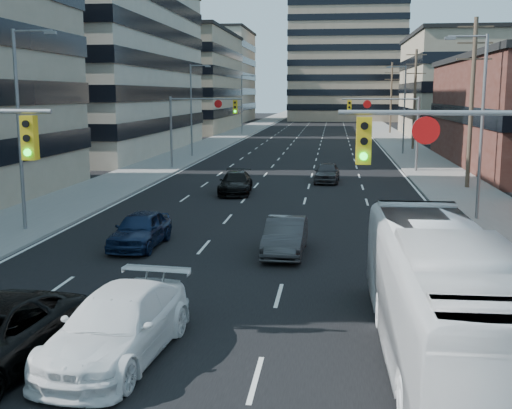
% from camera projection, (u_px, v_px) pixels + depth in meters
% --- Properties ---
extents(road_surface, '(18.00, 300.00, 0.02)m').
position_uv_depth(road_surface, '(318.00, 123.00, 135.64)').
color(road_surface, black).
rests_on(road_surface, ground).
extents(sidewalk_left, '(5.00, 300.00, 0.15)m').
position_uv_depth(sidewalk_left, '(264.00, 123.00, 136.98)').
color(sidewalk_left, slate).
rests_on(sidewalk_left, ground).
extents(sidewalk_right, '(5.00, 300.00, 0.15)m').
position_uv_depth(sidewalk_right, '(373.00, 123.00, 134.27)').
color(sidewalk_right, slate).
rests_on(sidewalk_right, ground).
extents(office_left_mid, '(26.00, 34.00, 28.00)m').
position_uv_depth(office_left_mid, '(48.00, 19.00, 67.96)').
color(office_left_mid, '#ADA089').
rests_on(office_left_mid, ground).
extents(office_left_far, '(20.00, 30.00, 16.00)m').
position_uv_depth(office_left_far, '(171.00, 83.00, 107.76)').
color(office_left_far, gray).
rests_on(office_left_far, ground).
extents(office_right_far, '(22.00, 28.00, 14.00)m').
position_uv_depth(office_right_far, '(489.00, 88.00, 90.41)').
color(office_right_far, gray).
rests_on(office_right_far, ground).
extents(bg_block_left, '(24.00, 24.00, 20.00)m').
position_uv_depth(bg_block_left, '(197.00, 77.00, 147.02)').
color(bg_block_left, '#ADA089').
rests_on(bg_block_left, ground).
extents(bg_block_right, '(22.00, 22.00, 12.00)m').
position_uv_depth(bg_block_right, '(475.00, 95.00, 130.83)').
color(bg_block_right, gray).
rests_on(bg_block_right, ground).
extents(signal_near_right, '(6.59, 0.33, 6.00)m').
position_uv_depth(signal_near_right, '(511.00, 178.00, 14.68)').
color(signal_near_right, slate).
rests_on(signal_near_right, ground).
extents(signal_far_left, '(6.09, 0.33, 6.00)m').
position_uv_depth(signal_far_left, '(198.00, 117.00, 52.66)').
color(signal_far_left, slate).
rests_on(signal_far_left, ground).
extents(signal_far_right, '(6.09, 0.33, 6.00)m').
position_uv_depth(signal_far_right, '(388.00, 118.00, 50.85)').
color(signal_far_right, slate).
rests_on(signal_far_right, ground).
extents(utility_pole_block, '(2.20, 0.28, 11.00)m').
position_uv_depth(utility_pole_block, '(472.00, 101.00, 41.26)').
color(utility_pole_block, '#4C3D2D').
rests_on(utility_pole_block, ground).
extents(utility_pole_midblock, '(2.20, 0.28, 11.00)m').
position_uv_depth(utility_pole_midblock, '(415.00, 98.00, 70.61)').
color(utility_pole_midblock, '#4C3D2D').
rests_on(utility_pole_midblock, ground).
extents(utility_pole_distant, '(2.20, 0.28, 11.00)m').
position_uv_depth(utility_pole_distant, '(391.00, 96.00, 99.95)').
color(utility_pole_distant, '#4C3D2D').
rests_on(utility_pole_distant, ground).
extents(streetlight_left_near, '(2.03, 0.22, 9.00)m').
position_uv_depth(streetlight_left_near, '(22.00, 121.00, 28.40)').
color(streetlight_left_near, slate).
rests_on(streetlight_left_near, ground).
extents(streetlight_left_mid, '(2.03, 0.22, 9.00)m').
position_uv_depth(streetlight_left_mid, '(193.00, 106.00, 62.63)').
color(streetlight_left_mid, slate).
rests_on(streetlight_left_mid, ground).
extents(streetlight_left_far, '(2.03, 0.22, 9.00)m').
position_uv_depth(streetlight_left_far, '(243.00, 101.00, 96.87)').
color(streetlight_left_far, slate).
rests_on(streetlight_left_far, ground).
extents(streetlight_right_near, '(2.03, 0.22, 9.00)m').
position_uv_depth(streetlight_right_near, '(479.00, 118.00, 30.85)').
color(streetlight_right_near, slate).
rests_on(streetlight_right_near, ground).
extents(streetlight_right_far, '(2.03, 0.22, 9.00)m').
position_uv_depth(streetlight_right_far, '(403.00, 105.00, 65.08)').
color(streetlight_right_far, slate).
rests_on(streetlight_right_far, ground).
extents(white_van, '(2.77, 5.73, 1.61)m').
position_uv_depth(white_van, '(117.00, 326.00, 15.18)').
color(white_van, white).
rests_on(white_van, ground).
extents(transit_bus, '(2.88, 11.42, 3.17)m').
position_uv_depth(transit_bus, '(444.00, 298.00, 14.75)').
color(transit_bus, white).
rests_on(transit_bus, ground).
extents(sedan_blue, '(1.87, 4.39, 1.48)m').
position_uv_depth(sedan_blue, '(140.00, 229.00, 26.27)').
color(sedan_blue, '#0E1B38').
rests_on(sedan_blue, ground).
extents(sedan_grey_center, '(1.59, 4.35, 1.42)m').
position_uv_depth(sedan_grey_center, '(285.00, 236.00, 25.10)').
color(sedan_grey_center, '#303032').
rests_on(sedan_grey_center, ground).
extents(sedan_black_far, '(2.21, 4.86, 1.38)m').
position_uv_depth(sedan_black_far, '(236.00, 183.00, 40.25)').
color(sedan_black_far, black).
rests_on(sedan_black_far, ground).
extents(sedan_grey_right, '(1.90, 4.28, 1.43)m').
position_uv_depth(sedan_grey_right, '(327.00, 172.00, 45.42)').
color(sedan_grey_right, '#333335').
rests_on(sedan_grey_right, ground).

